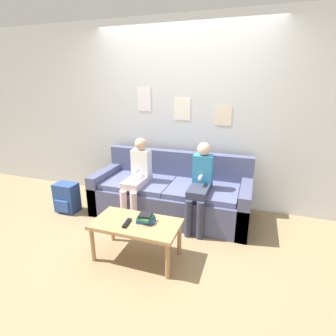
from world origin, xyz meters
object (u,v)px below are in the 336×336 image
Objects in this scene: coffee_table at (136,227)px; tv_remote at (127,223)px; couch at (171,195)px; person_right at (200,182)px; backpack at (67,198)px; person_left at (137,175)px.

tv_remote is (-0.07, -0.06, 0.06)m from coffee_table.
couch is 1.11m from tv_remote.
backpack is (-1.86, -0.21, -0.39)m from person_right.
tv_remote is at bearing -142.20° from coffee_table.
person_right is at bearing 52.19° from tv_remote.
backpack is (-1.01, -0.21, -0.39)m from person_left.
person_left is (-0.37, 0.84, 0.23)m from coffee_table.
coffee_table is at bearing -66.29° from person_left.
coffee_table is at bearing 31.38° from tv_remote.
coffee_table is 0.95m from person_left.
person_right is at bearing 60.56° from coffee_table.
person_left is 1.00× the size of person_right.
coffee_table is 5.10× the size of tv_remote.
coffee_table is 2.14× the size of backpack.
person_left is 6.11× the size of tv_remote.
couch is at bearing 155.32° from person_right.
tv_remote is (-0.55, -0.90, -0.17)m from person_right.
coffee_table is 0.11m from tv_remote.
person_right reaches higher than couch.
person_right is at bearing 6.47° from backpack.
couch is 0.58m from person_right.
person_right reaches higher than person_left.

